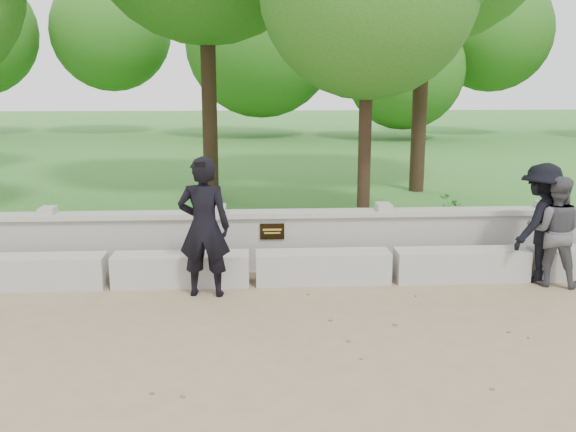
# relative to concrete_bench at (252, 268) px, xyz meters

# --- Properties ---
(ground) EXTENTS (80.00, 80.00, 0.00)m
(ground) POSITION_rel_concrete_bench_xyz_m (-0.00, -1.90, -0.22)
(ground) COLOR #927B59
(ground) RESTS_ON ground
(lawn) EXTENTS (40.00, 22.00, 0.25)m
(lawn) POSITION_rel_concrete_bench_xyz_m (-0.00, 12.10, -0.10)
(lawn) COLOR #296826
(lawn) RESTS_ON ground
(concrete_bench) EXTENTS (11.90, 0.45, 0.45)m
(concrete_bench) POSITION_rel_concrete_bench_xyz_m (0.00, 0.00, 0.00)
(concrete_bench) COLOR #AFADA5
(concrete_bench) RESTS_ON ground
(parapet_wall) EXTENTS (12.50, 0.35, 0.90)m
(parapet_wall) POSITION_rel_concrete_bench_xyz_m (0.00, 0.70, 0.24)
(parapet_wall) COLOR #A4A29B
(parapet_wall) RESTS_ON ground
(man_main) EXTENTS (0.73, 0.65, 1.88)m
(man_main) POSITION_rel_concrete_bench_xyz_m (-0.63, -0.45, 0.71)
(man_main) COLOR black
(man_main) RESTS_ON ground
(visitor_left) EXTENTS (0.92, 0.84, 1.55)m
(visitor_left) POSITION_rel_concrete_bench_xyz_m (4.21, -0.28, 0.55)
(visitor_left) COLOR #494A4F
(visitor_left) RESTS_ON ground
(visitor_mid) EXTENTS (1.26, 1.16, 1.70)m
(visitor_mid) POSITION_rel_concrete_bench_xyz_m (4.08, -0.10, 0.63)
(visitor_mid) COLOR black
(visitor_mid) RESTS_ON ground
(shrub_b) EXTENTS (0.37, 0.40, 0.59)m
(shrub_b) POSITION_rel_concrete_bench_xyz_m (-0.91, 2.69, 0.32)
(shrub_b) COLOR #266C24
(shrub_b) RESTS_ON lawn
(shrub_c) EXTENTS (0.60, 0.58, 0.52)m
(shrub_c) POSITION_rel_concrete_bench_xyz_m (3.66, 2.52, 0.28)
(shrub_c) COLOR #266C24
(shrub_c) RESTS_ON lawn
(shrub_d) EXTENTS (0.37, 0.40, 0.66)m
(shrub_d) POSITION_rel_concrete_bench_xyz_m (-0.77, 2.59, 0.36)
(shrub_d) COLOR #266C24
(shrub_d) RESTS_ON lawn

